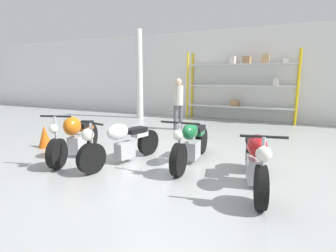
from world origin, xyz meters
The scene contains 10 objects.
ground_plane centered at (0.00, 0.00, 0.00)m, with size 30.00×30.00×0.00m, color #9EA3A0.
back_wall centered at (0.00, 6.41, 1.80)m, with size 30.00×0.08×3.60m.
shelving_rack centered at (0.57, 6.03, 1.46)m, with size 4.18×0.63×2.68m.
support_pillar centered at (-3.44, 5.04, 1.80)m, with size 0.28×0.28×3.60m.
motorcycle_orange centered at (-1.88, -0.30, 0.45)m, with size 0.89×2.07×1.01m.
motorcycle_white centered at (-0.70, -0.30, 0.43)m, with size 0.76×2.03×0.94m.
motorcycle_green centered at (0.56, 0.30, 0.43)m, with size 0.70×2.10×0.96m.
motorcycle_red centered at (1.85, -0.37, 0.44)m, with size 0.72×2.05×0.98m.
person_browsing centered at (-1.00, 3.38, 0.98)m, with size 0.45×0.45×1.66m.
traffic_cone centered at (-3.13, -0.06, 0.28)m, with size 0.32×0.32×0.55m.
Camera 1 is at (2.24, -4.50, 1.72)m, focal length 28.00 mm.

